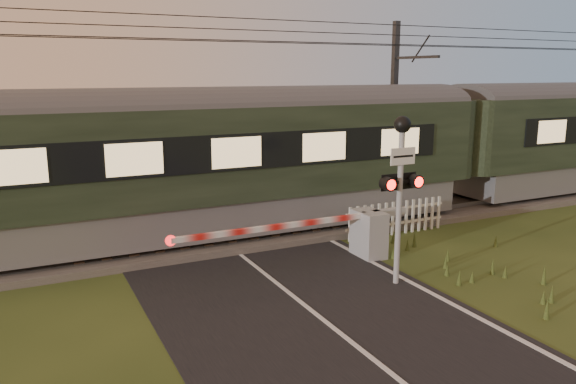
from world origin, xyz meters
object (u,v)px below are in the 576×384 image
train (449,144)px  picket_fence (396,218)px  boom_gate (361,232)px  crossing_signal (401,171)px  catenary_mast (395,108)px

train → picket_fence: (-3.56, -1.89, -1.76)m
boom_gate → picket_fence: 2.45m
crossing_signal → picket_fence: bearing=53.5°
boom_gate → crossing_signal: size_ratio=1.68×
picket_fence → catenary_mast: (2.86, 4.11, 2.87)m
train → boom_gate: 6.66m
train → crossing_signal: 7.81m
train → catenary_mast: 2.58m
train → crossing_signal: train is taller
train → crossing_signal: size_ratio=11.27×
train → crossing_signal: bearing=-139.3°
train → boom_gate: (-5.62, -3.19, -1.60)m
crossing_signal → picket_fence: (2.36, 3.19, -2.09)m
train → picket_fence: size_ratio=12.48×
train → picket_fence: train is taller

